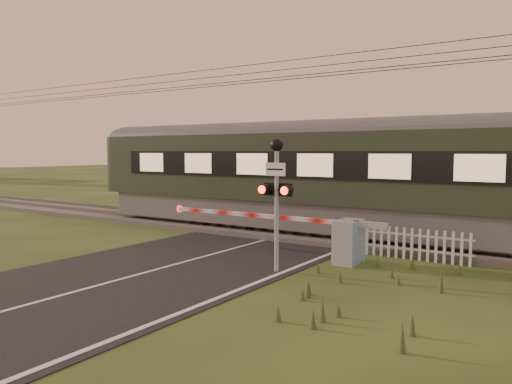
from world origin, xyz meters
The scene contains 7 objects.
ground centered at (0.00, 0.00, 0.00)m, with size 160.00×160.00×0.00m, color #273916.
road centered at (0.02, -0.23, 0.01)m, with size 6.00×140.00×0.03m.
track_bed centered at (0.00, 6.50, 0.07)m, with size 140.00×3.40×0.39m.
overhead_wires centered at (0.00, 6.50, 5.72)m, with size 120.00×0.62×0.62m.
boom_gate centered at (3.31, 3.25, 0.65)m, with size 7.09×0.89×1.18m.
crossing_signal centered at (2.54, 1.40, 2.23)m, with size 0.83×0.35×3.25m.
picket_fence centered at (4.78, 4.60, 0.44)m, with size 3.40×0.07×0.87m.
Camera 1 is at (8.80, -8.83, 2.94)m, focal length 35.00 mm.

